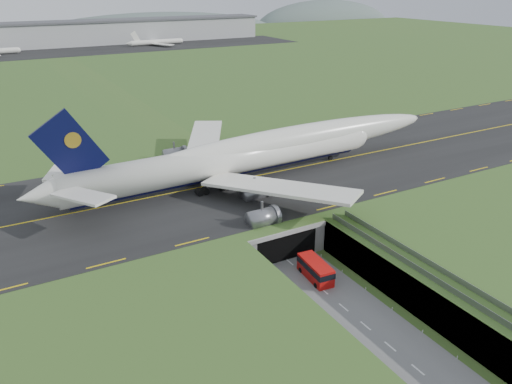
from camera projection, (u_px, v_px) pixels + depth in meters
ground at (313, 283)px, 81.73m from camera, size 900.00×900.00×0.00m
airfield_deck at (314, 267)px, 80.55m from camera, size 800.00×800.00×6.00m
trench_road at (341, 306)px, 75.66m from camera, size 12.00×75.00×0.20m
taxiway at (224, 183)px, 105.86m from camera, size 800.00×44.00×0.18m
tunnel_portal at (262, 224)px, 93.85m from camera, size 17.00×22.30×6.00m
guideway at (459, 296)px, 69.22m from camera, size 3.00×53.00×7.05m
jumbo_jet at (257, 153)px, 107.15m from camera, size 96.91×61.95×20.50m
shuttle_tram at (315, 270)px, 82.17m from camera, size 3.55×7.89×3.12m
cargo_terminal at (41, 35)px, 316.80m from camera, size 320.00×67.00×15.60m
distant_hills at (99, 39)px, 457.71m from camera, size 700.00×91.00×60.00m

